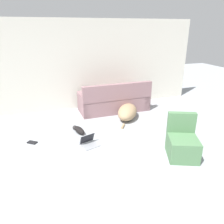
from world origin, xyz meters
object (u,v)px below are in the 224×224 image
object	(u,v)px
couch	(114,101)
side_chair	(182,143)
book_black	(32,142)
cat	(79,130)
book_blue	(176,137)
dog	(128,112)
laptop_open	(89,142)

from	to	relation	value
couch	side_chair	world-z (taller)	couch
couch	side_chair	size ratio (longest dim) A/B	2.51
book_black	side_chair	size ratio (longest dim) A/B	0.29
cat	book_black	bearing A→B (deg)	81.59
book_blue	side_chair	bearing A→B (deg)	-117.69
book_black	side_chair	xyz separation A→B (m)	(2.79, -1.50, 0.26)
book_black	book_blue	world-z (taller)	same
dog	laptop_open	size ratio (longest dim) A/B	2.88
laptop_open	cat	bearing A→B (deg)	80.56
dog	book_black	distance (m)	2.62
cat	laptop_open	distance (m)	0.65
dog	book_blue	distance (m)	1.58
couch	book_black	bearing A→B (deg)	27.78
cat	book_blue	bearing A→B (deg)	-132.40
cat	side_chair	size ratio (longest dim) A/B	0.72
side_chair	laptop_open	bearing A→B (deg)	171.41
book_black	dog	bearing A→B (deg)	13.49
cat	couch	bearing A→B (deg)	-65.86
couch	book_blue	xyz separation A→B (m)	(0.74, -2.13, -0.28)
couch	book_black	xyz separation A→B (m)	(-2.39, -1.29, -0.28)
laptop_open	book_blue	distance (m)	2.00
book_blue	side_chair	distance (m)	0.78
couch	laptop_open	xyz separation A→B (m)	(-1.23, -1.77, -0.21)
book_black	side_chair	world-z (taller)	side_chair
dog	laptop_open	world-z (taller)	dog
laptop_open	book_black	xyz separation A→B (m)	(-1.16, 0.49, -0.06)
dog	book_blue	size ratio (longest dim) A/B	4.76
couch	laptop_open	bearing A→B (deg)	54.79
couch	cat	world-z (taller)	couch
couch	side_chair	distance (m)	2.82
cat	book_blue	size ratio (longest dim) A/B	2.29
couch	cat	bearing A→B (deg)	40.16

